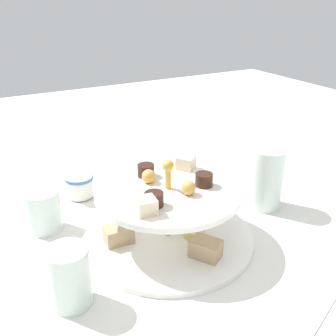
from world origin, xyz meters
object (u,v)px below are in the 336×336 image
(teacup_with_saucer, at_px, (80,188))
(butter_knife_left, at_px, (310,331))
(butter_knife_right, at_px, (159,172))
(tiered_serving_stand, at_px, (168,217))
(water_glass_short_left, at_px, (43,211))
(water_glass_mid_back, at_px, (69,277))
(water_glass_tall_right, at_px, (266,178))

(teacup_with_saucer, height_order, butter_knife_left, teacup_with_saucer)
(butter_knife_left, distance_m, butter_knife_right, 0.53)
(tiered_serving_stand, xyz_separation_m, teacup_with_saucer, (-0.09, 0.23, -0.02))
(water_glass_short_left, xyz_separation_m, butter_knife_left, (0.24, -0.41, -0.04))
(butter_knife_right, xyz_separation_m, water_glass_mid_back, (-0.31, -0.33, 0.04))
(butter_knife_left, distance_m, water_glass_mid_back, 0.33)
(water_glass_tall_right, xyz_separation_m, teacup_with_saucer, (-0.32, 0.21, -0.04))
(water_glass_tall_right, distance_m, water_glass_mid_back, 0.43)
(teacup_with_saucer, bearing_deg, water_glass_tall_right, -34.02)
(water_glass_short_left, distance_m, butter_knife_right, 0.32)
(water_glass_tall_right, distance_m, teacup_with_saucer, 0.39)
(water_glass_tall_right, bearing_deg, tiered_serving_stand, -177.38)
(teacup_with_saucer, height_order, water_glass_mid_back, water_glass_mid_back)
(water_glass_mid_back, bearing_deg, butter_knife_right, 46.28)
(water_glass_mid_back, bearing_deg, teacup_with_saucer, 70.11)
(water_glass_tall_right, height_order, water_glass_short_left, water_glass_tall_right)
(water_glass_tall_right, bearing_deg, water_glass_mid_back, -169.31)
(water_glass_short_left, bearing_deg, butter_knife_left, -59.65)
(tiered_serving_stand, relative_size, butter_knife_right, 1.78)
(teacup_with_saucer, bearing_deg, water_glass_short_left, -138.05)
(water_glass_tall_right, relative_size, water_glass_mid_back, 1.39)
(butter_knife_left, bearing_deg, water_glass_short_left, 98.27)
(butter_knife_left, xyz_separation_m, water_glass_mid_back, (-0.26, 0.20, 0.04))
(butter_knife_right, distance_m, water_glass_mid_back, 0.45)
(tiered_serving_stand, bearing_deg, water_glass_mid_back, -160.36)
(teacup_with_saucer, bearing_deg, butter_knife_right, 8.38)
(water_glass_short_left, relative_size, butter_knife_right, 0.46)
(water_glass_short_left, xyz_separation_m, butter_knife_right, (0.30, 0.11, -0.04))
(butter_knife_right, bearing_deg, teacup_with_saucer, 32.98)
(butter_knife_left, bearing_deg, water_glass_mid_back, 119.29)
(water_glass_tall_right, distance_m, water_glass_short_left, 0.43)
(tiered_serving_stand, bearing_deg, teacup_with_saucer, 111.47)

